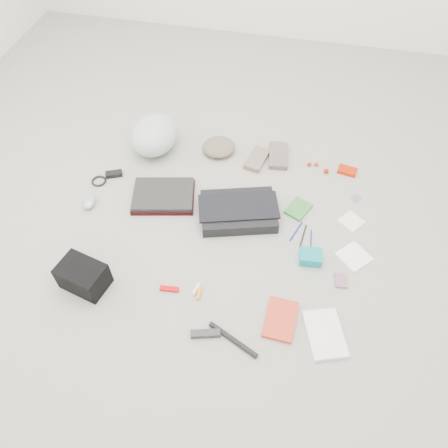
% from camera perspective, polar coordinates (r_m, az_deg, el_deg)
% --- Properties ---
extents(ground_plane, '(4.00, 4.00, 0.00)m').
position_cam_1_polar(ground_plane, '(2.27, -0.00, -0.79)').
color(ground_plane, gray).
extents(messenger_bag, '(0.45, 0.38, 0.06)m').
position_cam_1_polar(messenger_bag, '(2.30, 1.88, 1.67)').
color(messenger_bag, black).
rests_on(messenger_bag, ground_plane).
extents(bag_flap, '(0.45, 0.30, 0.01)m').
position_cam_1_polar(bag_flap, '(2.28, 1.90, 2.29)').
color(bag_flap, black).
rests_on(bag_flap, messenger_bag).
extents(laptop_sleeve, '(0.38, 0.32, 0.02)m').
position_cam_1_polar(laptop_sleeve, '(2.42, -7.89, 3.53)').
color(laptop_sleeve, black).
rests_on(laptop_sleeve, ground_plane).
extents(laptop, '(0.37, 0.30, 0.02)m').
position_cam_1_polar(laptop, '(2.40, -7.95, 3.88)').
color(laptop, black).
rests_on(laptop, laptop_sleeve).
extents(bike_helmet, '(0.27, 0.34, 0.20)m').
position_cam_1_polar(bike_helmet, '(2.67, -9.10, 11.42)').
color(bike_helmet, silver).
rests_on(bike_helmet, ground_plane).
extents(beanie, '(0.25, 0.25, 0.07)m').
position_cam_1_polar(beanie, '(2.65, -0.69, 10.02)').
color(beanie, '#6D604F').
rests_on(beanie, ground_plane).
extents(mitten_left, '(0.13, 0.21, 0.03)m').
position_cam_1_polar(mitten_left, '(2.61, 4.33, 8.44)').
color(mitten_left, '#7C6A5A').
rests_on(mitten_left, ground_plane).
extents(mitten_right, '(0.13, 0.23, 0.03)m').
position_cam_1_polar(mitten_right, '(2.65, 7.11, 8.86)').
color(mitten_right, '#695B55').
rests_on(mitten_right, ground_plane).
extents(power_brick, '(0.10, 0.08, 0.03)m').
position_cam_1_polar(power_brick, '(2.60, -14.18, 6.36)').
color(power_brick, black).
rests_on(power_brick, ground_plane).
extents(cable_coil, '(0.10, 0.10, 0.01)m').
position_cam_1_polar(cable_coil, '(2.59, -16.03, 5.42)').
color(cable_coil, black).
rests_on(cable_coil, ground_plane).
extents(mouse, '(0.08, 0.12, 0.04)m').
position_cam_1_polar(mouse, '(2.47, -17.20, 2.80)').
color(mouse, '#9897AB').
rests_on(mouse, ground_plane).
extents(camera_bag, '(0.24, 0.19, 0.14)m').
position_cam_1_polar(camera_bag, '(2.13, -17.90, -6.50)').
color(camera_bag, black).
rests_on(camera_bag, ground_plane).
extents(multitool, '(0.09, 0.03, 0.01)m').
position_cam_1_polar(multitool, '(2.08, -7.16, -8.41)').
color(multitool, '#C50004').
rests_on(multitool, ground_plane).
extents(toiletry_tube_white, '(0.03, 0.07, 0.02)m').
position_cam_1_polar(toiletry_tube_white, '(2.06, -3.68, -8.48)').
color(toiletry_tube_white, silver).
rests_on(toiletry_tube_white, ground_plane).
extents(toiletry_tube_orange, '(0.02, 0.06, 0.02)m').
position_cam_1_polar(toiletry_tube_orange, '(2.05, -3.30, -9.06)').
color(toiletry_tube_orange, orange).
rests_on(toiletry_tube_orange, ground_plane).
extents(u_lock, '(0.13, 0.06, 0.03)m').
position_cam_1_polar(u_lock, '(1.96, -2.43, -14.12)').
color(u_lock, black).
rests_on(u_lock, ground_plane).
extents(bike_pump, '(0.24, 0.13, 0.02)m').
position_cam_1_polar(bike_pump, '(1.94, 1.19, -14.88)').
color(bike_pump, black).
rests_on(bike_pump, ground_plane).
extents(book_red, '(0.14, 0.21, 0.02)m').
position_cam_1_polar(book_red, '(2.00, 7.38, -12.26)').
color(book_red, '#E93E24').
rests_on(book_red, ground_plane).
extents(book_white, '(0.22, 0.26, 0.02)m').
position_cam_1_polar(book_white, '(2.00, 13.04, -13.83)').
color(book_white, white).
rests_on(book_white, ground_plane).
extents(notepad, '(0.15, 0.17, 0.02)m').
position_cam_1_polar(notepad, '(2.38, 9.67, 1.96)').
color(notepad, '#337333').
rests_on(notepad, ground_plane).
extents(pen_blue, '(0.05, 0.14, 0.01)m').
position_cam_1_polar(pen_blue, '(2.29, 9.40, -0.95)').
color(pen_blue, '#0C1F9A').
rests_on(pen_blue, ground_plane).
extents(pen_black, '(0.03, 0.15, 0.01)m').
position_cam_1_polar(pen_black, '(2.27, 10.30, -1.54)').
color(pen_black, black).
rests_on(pen_black, ground_plane).
extents(pen_navy, '(0.02, 0.12, 0.01)m').
position_cam_1_polar(pen_navy, '(2.27, 11.31, -2.01)').
color(pen_navy, navy).
rests_on(pen_navy, ground_plane).
extents(accordion_wallet, '(0.11, 0.09, 0.05)m').
position_cam_1_polar(accordion_wallet, '(2.18, 11.22, -4.25)').
color(accordion_wallet, '#0E8C96').
rests_on(accordion_wallet, ground_plane).
extents(card_deck, '(0.06, 0.08, 0.01)m').
position_cam_1_polar(card_deck, '(2.16, 15.01, -7.15)').
color(card_deck, gray).
rests_on(card_deck, ground_plane).
extents(napkin_top, '(0.15, 0.15, 0.01)m').
position_cam_1_polar(napkin_top, '(2.39, 16.28, 0.33)').
color(napkin_top, white).
rests_on(napkin_top, ground_plane).
extents(napkin_bottom, '(0.19, 0.19, 0.01)m').
position_cam_1_polar(napkin_bottom, '(2.26, 16.60, -4.08)').
color(napkin_bottom, white).
rests_on(napkin_bottom, ground_plane).
extents(lollipop_a, '(0.03, 0.03, 0.02)m').
position_cam_1_polar(lollipop_a, '(2.62, 11.07, 7.66)').
color(lollipop_a, red).
rests_on(lollipop_a, ground_plane).
extents(lollipop_b, '(0.03, 0.03, 0.03)m').
position_cam_1_polar(lollipop_b, '(2.63, 11.96, 7.68)').
color(lollipop_b, '#B33018').
rests_on(lollipop_b, ground_plane).
extents(lollipop_c, '(0.03, 0.03, 0.03)m').
position_cam_1_polar(lollipop_c, '(2.60, 13.21, 6.77)').
color(lollipop_c, '#A21C00').
rests_on(lollipop_c, ground_plane).
extents(altoids_tin, '(0.12, 0.08, 0.02)m').
position_cam_1_polar(altoids_tin, '(2.64, 15.79, 6.72)').
color(altoids_tin, '#B32203').
rests_on(altoids_tin, ground_plane).
extents(stamp_sheet, '(0.06, 0.07, 0.00)m').
position_cam_1_polar(stamp_sheet, '(2.51, 16.88, 3.23)').
color(stamp_sheet, gray).
rests_on(stamp_sheet, ground_plane).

